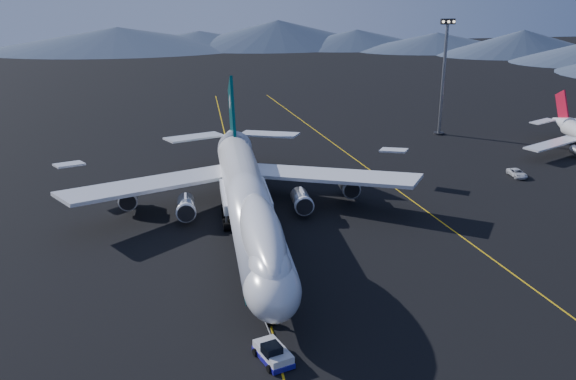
{
  "coord_description": "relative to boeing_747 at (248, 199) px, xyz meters",
  "views": [
    {
      "loc": [
        -7.88,
        -90.81,
        39.8
      ],
      "look_at": [
        6.53,
        2.82,
        6.0
      ],
      "focal_mm": 40.0,
      "sensor_mm": 36.0,
      "label": 1
    }
  ],
  "objects": [
    {
      "name": "ground",
      "position": [
        -0.0,
        -0.03,
        -5.81
      ],
      "size": [
        500.0,
        500.0,
        0.0
      ],
      "primitive_type": "plane",
      "color": "black",
      "rests_on": "ground"
    },
    {
      "name": "taxiway_line_main",
      "position": [
        -0.0,
        -0.03,
        -5.8
      ],
      "size": [
        0.25,
        220.0,
        0.01
      ],
      "primitive_type": "cube",
      "color": "#E5AF0D",
      "rests_on": "ground"
    },
    {
      "name": "taxiway_line_side",
      "position": [
        30.0,
        9.97,
        -5.8
      ],
      "size": [
        28.08,
        198.09,
        0.01
      ],
      "primitive_type": "cube",
      "rotation": [
        0.0,
        0.0,
        0.14
      ],
      "color": "#E5AF0D",
      "rests_on": "ground"
    },
    {
      "name": "boeing_747",
      "position": [
        0.0,
        0.0,
        0.0
      ],
      "size": [
        59.62,
        72.43,
        19.37
      ],
      "color": "silver",
      "rests_on": "ground"
    },
    {
      "name": "pushback_tug",
      "position": [
        -0.62,
        -33.4,
        -5.1
      ],
      "size": [
        4.21,
        5.75,
        2.25
      ],
      "rotation": [
        0.0,
        0.0,
        0.34
      ],
      "color": "silver",
      "rests_on": "ground"
    },
    {
      "name": "service_van",
      "position": [
        54.73,
        20.31,
        -5.09
      ],
      "size": [
        2.4,
        5.2,
        1.44
      ],
      "primitive_type": "imported",
      "rotation": [
        0.0,
        0.0,
        -0.0
      ],
      "color": "silver",
      "rests_on": "ground"
    },
    {
      "name": "floodlight_mast",
      "position": [
        51.83,
        54.16,
        8.08
      ],
      "size": [
        3.39,
        2.54,
        27.42
      ],
      "rotation": [
        0.0,
        0.0,
        0.23
      ],
      "color": "black",
      "rests_on": "ground"
    }
  ]
}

